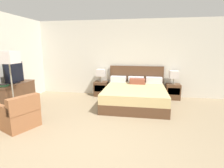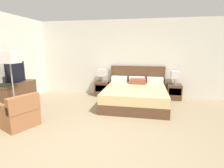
{
  "view_description": "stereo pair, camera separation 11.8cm",
  "coord_description": "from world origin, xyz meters",
  "px_view_note": "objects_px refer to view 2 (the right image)",
  "views": [
    {
      "loc": [
        0.8,
        -2.73,
        1.76
      ],
      "look_at": [
        0.0,
        2.01,
        0.75
      ],
      "focal_mm": 28.0,
      "sensor_mm": 36.0,
      "label": 1
    },
    {
      "loc": [
        0.92,
        -2.71,
        1.76
      ],
      "look_at": [
        0.0,
        2.01,
        0.75
      ],
      "focal_mm": 28.0,
      "sensor_mm": 36.0,
      "label": 2
    }
  ],
  "objects_px": {
    "dresser": "(17,95)",
    "armchair_by_window": "(19,114)",
    "book_red_cover": "(5,85)",
    "book_blue_cover": "(4,84)",
    "tv": "(16,73)",
    "bed": "(135,95)",
    "table_lamp_left": "(102,73)",
    "nightstand_right": "(174,92)",
    "table_lamp_right": "(175,75)",
    "nightstand_left": "(102,89)",
    "floor_lamp": "(10,61)"
  },
  "relations": [
    {
      "from": "bed",
      "to": "dresser",
      "type": "relative_size",
      "value": 1.67
    },
    {
      "from": "table_lamp_right",
      "to": "floor_lamp",
      "type": "height_order",
      "value": "floor_lamp"
    },
    {
      "from": "table_lamp_left",
      "to": "dresser",
      "type": "distance_m",
      "value": 2.81
    },
    {
      "from": "table_lamp_left",
      "to": "dresser",
      "type": "height_order",
      "value": "table_lamp_left"
    },
    {
      "from": "table_lamp_right",
      "to": "tv",
      "type": "xyz_separation_m",
      "value": [
        -4.69,
        -1.71,
        0.18
      ]
    },
    {
      "from": "floor_lamp",
      "to": "table_lamp_right",
      "type": "bearing_deg",
      "value": 30.19
    },
    {
      "from": "dresser",
      "to": "book_red_cover",
      "type": "relative_size",
      "value": 6.57
    },
    {
      "from": "dresser",
      "to": "armchair_by_window",
      "type": "relative_size",
      "value": 1.4
    },
    {
      "from": "armchair_by_window",
      "to": "floor_lamp",
      "type": "xyz_separation_m",
      "value": [
        -0.46,
        0.43,
        1.16
      ]
    },
    {
      "from": "nightstand_right",
      "to": "floor_lamp",
      "type": "distance_m",
      "value": 4.99
    },
    {
      "from": "book_blue_cover",
      "to": "table_lamp_right",
      "type": "bearing_deg",
      "value": 24.38
    },
    {
      "from": "tv",
      "to": "armchair_by_window",
      "type": "xyz_separation_m",
      "value": [
        0.96,
        -1.16,
        -0.75
      ]
    },
    {
      "from": "table_lamp_left",
      "to": "armchair_by_window",
      "type": "height_order",
      "value": "table_lamp_left"
    },
    {
      "from": "table_lamp_right",
      "to": "dresser",
      "type": "bearing_deg",
      "value": -159.56
    },
    {
      "from": "nightstand_left",
      "to": "floor_lamp",
      "type": "bearing_deg",
      "value": -124.01
    },
    {
      "from": "nightstand_right",
      "to": "armchair_by_window",
      "type": "distance_m",
      "value": 4.71
    },
    {
      "from": "bed",
      "to": "book_red_cover",
      "type": "height_order",
      "value": "bed"
    },
    {
      "from": "nightstand_left",
      "to": "armchair_by_window",
      "type": "relative_size",
      "value": 0.58
    },
    {
      "from": "bed",
      "to": "floor_lamp",
      "type": "relative_size",
      "value": 1.26
    },
    {
      "from": "bed",
      "to": "book_blue_cover",
      "type": "height_order",
      "value": "bed"
    },
    {
      "from": "book_red_cover",
      "to": "table_lamp_left",
      "type": "bearing_deg",
      "value": 44.83
    },
    {
      "from": "dresser",
      "to": "book_red_cover",
      "type": "xyz_separation_m",
      "value": [
        -0.0,
        -0.39,
        0.38
      ]
    },
    {
      "from": "nightstand_right",
      "to": "book_blue_cover",
      "type": "xyz_separation_m",
      "value": [
        -4.71,
        -2.14,
        0.53
      ]
    },
    {
      "from": "table_lamp_left",
      "to": "floor_lamp",
      "type": "distance_m",
      "value": 3.0
    },
    {
      "from": "table_lamp_left",
      "to": "tv",
      "type": "relative_size",
      "value": 0.61
    },
    {
      "from": "nightstand_right",
      "to": "table_lamp_right",
      "type": "relative_size",
      "value": 1.16
    },
    {
      "from": "nightstand_left",
      "to": "bed",
      "type": "bearing_deg",
      "value": -31.15
    },
    {
      "from": "bed",
      "to": "armchair_by_window",
      "type": "distance_m",
      "value": 3.23
    },
    {
      "from": "bed",
      "to": "nightstand_left",
      "type": "xyz_separation_m",
      "value": [
        -1.27,
        0.77,
        -0.04
      ]
    },
    {
      "from": "bed",
      "to": "book_blue_cover",
      "type": "bearing_deg",
      "value": -158.36
    },
    {
      "from": "table_lamp_left",
      "to": "table_lamp_right",
      "type": "height_order",
      "value": "same"
    },
    {
      "from": "bed",
      "to": "floor_lamp",
      "type": "height_order",
      "value": "floor_lamp"
    },
    {
      "from": "table_lamp_right",
      "to": "armchair_by_window",
      "type": "distance_m",
      "value": 4.75
    },
    {
      "from": "nightstand_left",
      "to": "armchair_by_window",
      "type": "height_order",
      "value": "armchair_by_window"
    },
    {
      "from": "tv",
      "to": "book_blue_cover",
      "type": "distance_m",
      "value": 0.49
    },
    {
      "from": "bed",
      "to": "table_lamp_left",
      "type": "relative_size",
      "value": 4.64
    },
    {
      "from": "book_red_cover",
      "to": "book_blue_cover",
      "type": "height_order",
      "value": "book_blue_cover"
    },
    {
      "from": "tv",
      "to": "armchair_by_window",
      "type": "relative_size",
      "value": 0.83
    },
    {
      "from": "nightstand_left",
      "to": "book_red_cover",
      "type": "xyz_separation_m",
      "value": [
        -2.15,
        -2.14,
        0.5
      ]
    },
    {
      "from": "book_red_cover",
      "to": "book_blue_cover",
      "type": "xyz_separation_m",
      "value": [
        -0.02,
        0.0,
        0.03
      ]
    },
    {
      "from": "armchair_by_window",
      "to": "tv",
      "type": "bearing_deg",
      "value": 129.49
    },
    {
      "from": "nightstand_left",
      "to": "dresser",
      "type": "xyz_separation_m",
      "value": [
        -2.15,
        -1.75,
        0.12
      ]
    },
    {
      "from": "table_lamp_right",
      "to": "tv",
      "type": "distance_m",
      "value": 5.0
    },
    {
      "from": "dresser",
      "to": "tv",
      "type": "distance_m",
      "value": 0.65
    },
    {
      "from": "nightstand_left",
      "to": "armchair_by_window",
      "type": "distance_m",
      "value": 3.1
    },
    {
      "from": "nightstand_right",
      "to": "tv",
      "type": "height_order",
      "value": "tv"
    },
    {
      "from": "armchair_by_window",
      "to": "table_lamp_left",
      "type": "bearing_deg",
      "value": 67.53
    },
    {
      "from": "tv",
      "to": "book_red_cover",
      "type": "height_order",
      "value": "tv"
    },
    {
      "from": "armchair_by_window",
      "to": "table_lamp_right",
      "type": "bearing_deg",
      "value": 37.53
    },
    {
      "from": "bed",
      "to": "nightstand_right",
      "type": "bearing_deg",
      "value": 31.17
    }
  ]
}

